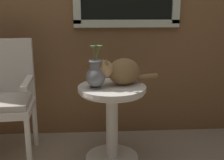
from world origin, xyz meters
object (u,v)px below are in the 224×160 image
wicker_side_table (112,111)px  cat (121,71)px  wicker_chair (2,93)px  pewter_vase_with_ivy (95,75)px

wicker_side_table → cat: (0.08, 0.04, 0.32)m
wicker_side_table → wicker_chair: 0.93m
wicker_chair → cat: wicker_chair is taller
wicker_side_table → wicker_chair: size_ratio=0.65×
wicker_chair → pewter_vase_with_ivy: 0.83m
wicker_side_table → pewter_vase_with_ivy: pewter_vase_with_ivy is taller
pewter_vase_with_ivy → wicker_side_table: bearing=20.2°
wicker_chair → cat: bearing=-6.9°
wicker_side_table → wicker_chair: (-0.91, 0.16, 0.12)m
wicker_side_table → cat: bearing=26.4°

